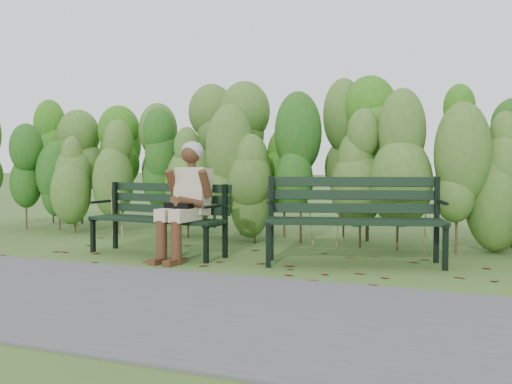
% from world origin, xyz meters
% --- Properties ---
extents(ground, '(80.00, 80.00, 0.00)m').
position_xyz_m(ground, '(0.00, 0.00, 0.00)').
color(ground, '#3F5B25').
extents(footpath, '(60.00, 2.50, 0.01)m').
position_xyz_m(footpath, '(0.00, -2.20, 0.01)').
color(footpath, '#474749').
rests_on(footpath, ground).
extents(hedge_band, '(11.04, 1.67, 2.42)m').
position_xyz_m(hedge_band, '(0.00, 1.86, 1.26)').
color(hedge_band, '#47381E').
rests_on(hedge_band, ground).
extents(leaf_litter, '(5.94, 2.16, 0.01)m').
position_xyz_m(leaf_litter, '(-0.18, 0.03, 0.00)').
color(leaf_litter, brown).
rests_on(leaf_litter, ground).
extents(bench_left, '(1.74, 0.70, 0.85)m').
position_xyz_m(bench_left, '(-1.07, -0.03, 0.50)').
color(bench_left, black).
rests_on(bench_left, ground).
extents(bench_right, '(1.99, 1.15, 0.95)m').
position_xyz_m(bench_right, '(1.21, 0.21, 0.56)').
color(bench_right, black).
rests_on(bench_right, ground).
extents(seated_woman, '(0.56, 0.83, 1.34)m').
position_xyz_m(seated_woman, '(-0.61, -0.25, 0.74)').
color(seated_woman, beige).
rests_on(seated_woman, ground).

